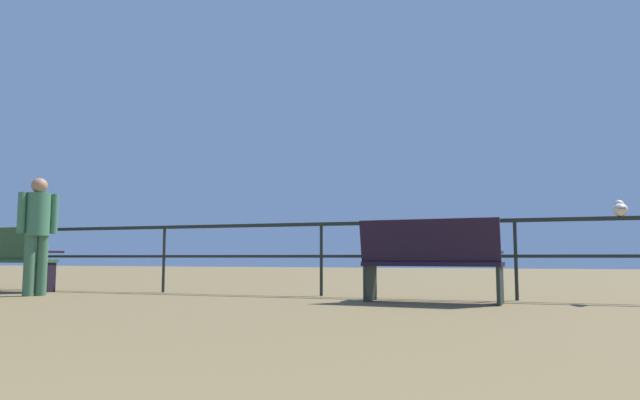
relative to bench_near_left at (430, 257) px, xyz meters
name	(u,v)px	position (x,y,z in m)	size (l,w,h in m)	color
pier_railing	(413,240)	(-0.34, 0.77, 0.23)	(18.08, 0.05, 1.02)	black
bench_near_left	(430,257)	(0.00, 0.00, 0.00)	(1.66, 0.74, 0.98)	black
person_by_bench	(37,228)	(-5.40, -0.54, 0.41)	(0.32, 0.47, 1.65)	#3C6B49
seagull_on_rail	(620,209)	(2.15, 0.80, 0.58)	(0.17, 0.43, 0.21)	silver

